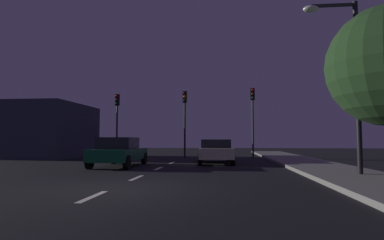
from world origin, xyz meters
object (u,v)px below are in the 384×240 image
car_stopped_ahead (215,151)px  street_lamp_right (348,69)px  traffic_signal_right (253,109)px  car_adjacent_lane (119,152)px  traffic_signal_left (117,113)px  traffic_signal_center (185,111)px

car_stopped_ahead → street_lamp_right: bearing=-54.2°
traffic_signal_right → car_adjacent_lane: size_ratio=1.17×
car_adjacent_lane → street_lamp_right: street_lamp_right is taller
street_lamp_right → traffic_signal_left: bearing=135.2°
traffic_signal_center → car_stopped_ahead: bearing=-67.0°
traffic_signal_right → car_stopped_ahead: (-2.67, -5.93, -2.96)m
traffic_signal_left → traffic_signal_right: 10.58m
traffic_signal_left → traffic_signal_right: traffic_signal_right is taller
traffic_signal_left → traffic_signal_right: size_ratio=0.94×
traffic_signal_right → street_lamp_right: 12.95m
car_adjacent_lane → street_lamp_right: size_ratio=0.72×
car_adjacent_lane → street_lamp_right: 10.99m
car_adjacent_lane → traffic_signal_right: bearing=49.2°
traffic_signal_right → street_lamp_right: street_lamp_right is taller
traffic_signal_left → car_adjacent_lane: size_ratio=1.10×
traffic_signal_left → car_adjacent_lane: (3.12, -8.66, -2.73)m
traffic_signal_right → car_stopped_ahead: 7.15m
traffic_signal_center → car_stopped_ahead: (2.52, -5.93, -2.87)m
traffic_signal_center → car_adjacent_lane: bearing=-104.7°
traffic_signal_right → car_stopped_ahead: size_ratio=1.17×
street_lamp_right → traffic_signal_center: bearing=120.3°
street_lamp_right → car_stopped_ahead: bearing=125.8°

